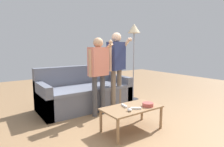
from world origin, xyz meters
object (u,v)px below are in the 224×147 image
couch (84,93)px  game_remote_wand_near (136,108)px  coffee_table (132,110)px  player_right (116,62)px  game_remote_nunchuk (129,110)px  floor_lamp (134,35)px  player_center (98,67)px  game_remote_wand_far (124,106)px  snack_bowl (148,105)px

couch → game_remote_wand_near: bearing=-87.7°
coffee_table → player_right: 1.30m
couch → player_right: size_ratio=1.20×
coffee_table → game_remote_nunchuk: 0.21m
floor_lamp → player_right: 1.01m
floor_lamp → player_right: (-0.76, -0.31, -0.59)m
floor_lamp → player_center: size_ratio=1.25×
couch → player_right: bearing=-43.8°
player_center → game_remote_wand_far: size_ratio=9.21×
coffee_table → snack_bowl: bearing=-26.8°
player_right → game_remote_wand_far: (-0.53, -0.93, -0.63)m
player_right → floor_lamp: bearing=22.4°
snack_bowl → player_right: bearing=79.7°
coffee_table → player_center: 1.09m
couch → game_remote_wand_far: couch is taller
couch → snack_bowl: 1.67m
player_right → player_center: bearing=-166.9°
game_remote_nunchuk → game_remote_wand_near: (0.14, 0.01, -0.01)m
coffee_table → snack_bowl: snack_bowl is taller
game_remote_nunchuk → player_right: (0.60, 1.14, 0.62)m
game_remote_nunchuk → floor_lamp: floor_lamp is taller
couch → game_remote_nunchuk: (-0.08, -1.64, 0.10)m
player_right → couch: bearing=136.2°
coffee_table → floor_lamp: bearing=47.8°
snack_bowl → game_remote_wand_far: snack_bowl is taller
coffee_table → player_right: (0.44, 1.01, 0.69)m
couch → game_remote_nunchuk: size_ratio=22.34×
player_right → game_remote_wand_near: size_ratio=11.02×
game_remote_nunchuk → player_right: player_right is taller
floor_lamp → game_remote_nunchuk: bearing=-133.1°
floor_lamp → game_remote_wand_near: (-1.22, -1.44, -1.21)m
game_remote_nunchuk → player_center: bearing=85.4°
snack_bowl → game_remote_nunchuk: snack_bowl is taller
game_remote_wand_near → game_remote_wand_far: size_ratio=0.90×
snack_bowl → player_right: 1.30m
game_remote_nunchuk → player_center: (0.08, 1.02, 0.54)m
snack_bowl → floor_lamp: size_ratio=0.09×
snack_bowl → game_remote_wand_near: size_ratio=1.20×
game_remote_nunchuk → game_remote_wand_near: bearing=5.2°
snack_bowl → game_remote_nunchuk: size_ratio=2.01×
game_remote_nunchuk → snack_bowl: bearing=0.8°
couch → coffee_table: size_ratio=2.06×
couch → floor_lamp: (1.29, -0.18, 1.31)m
floor_lamp → player_right: bearing=-157.6°
floor_lamp → player_center: bearing=-161.2°
couch → game_remote_wand_near: (0.06, -1.63, 0.09)m
coffee_table → game_remote_wand_far: (-0.08, 0.09, 0.06)m
game_remote_wand_near → game_remote_wand_far: (-0.07, 0.20, 0.00)m
snack_bowl → game_remote_wand_far: 0.38m
couch → coffee_table: 1.52m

